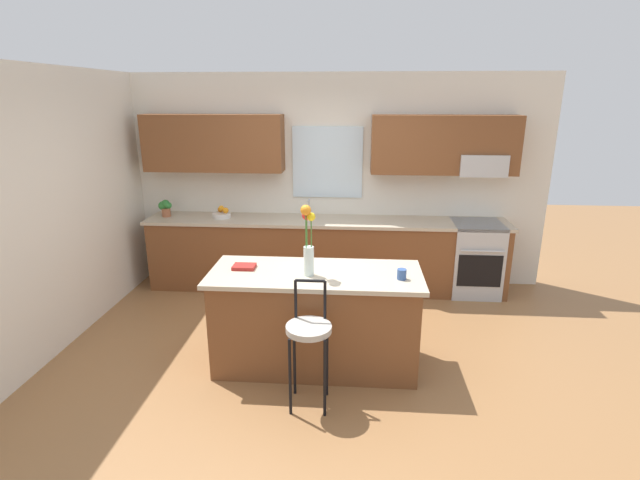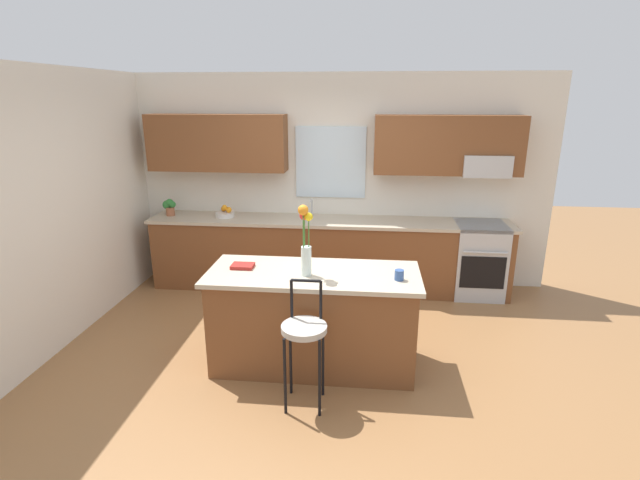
# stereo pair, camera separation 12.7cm
# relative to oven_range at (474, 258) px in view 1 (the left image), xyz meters

# --- Properties ---
(ground_plane) EXTENTS (14.00, 14.00, 0.00)m
(ground_plane) POSITION_rel_oven_range_xyz_m (-1.88, -1.68, -0.46)
(ground_plane) COLOR olive
(wall_left) EXTENTS (0.12, 4.60, 2.70)m
(wall_left) POSITION_rel_oven_range_xyz_m (-4.44, -1.38, 0.89)
(wall_left) COLOR silver
(wall_left) RESTS_ON ground
(back_wall_assembly) EXTENTS (5.60, 0.50, 2.70)m
(back_wall_assembly) POSITION_rel_oven_range_xyz_m (-1.84, 0.31, 1.05)
(back_wall_assembly) COLOR silver
(back_wall_assembly) RESTS_ON ground
(counter_run) EXTENTS (4.56, 0.64, 0.92)m
(counter_run) POSITION_rel_oven_range_xyz_m (-1.88, 0.02, 0.01)
(counter_run) COLOR brown
(counter_run) RESTS_ON ground
(sink_faucet) EXTENTS (0.02, 0.13, 0.23)m
(sink_faucet) POSITION_rel_oven_range_xyz_m (-2.11, 0.17, 0.60)
(sink_faucet) COLOR #B7BABC
(sink_faucet) RESTS_ON counter_run
(oven_range) EXTENTS (0.60, 0.64, 0.92)m
(oven_range) POSITION_rel_oven_range_xyz_m (0.00, 0.00, 0.00)
(oven_range) COLOR #B7BABC
(oven_range) RESTS_ON ground
(kitchen_island) EXTENTS (1.89, 0.79, 0.92)m
(kitchen_island) POSITION_rel_oven_range_xyz_m (-1.85, -1.84, 0.00)
(kitchen_island) COLOR brown
(kitchen_island) RESTS_ON ground
(bar_stool_near) EXTENTS (0.36, 0.36, 1.04)m
(bar_stool_near) POSITION_rel_oven_range_xyz_m (-1.85, -2.45, 0.18)
(bar_stool_near) COLOR black
(bar_stool_near) RESTS_ON ground
(flower_vase) EXTENTS (0.13, 0.14, 0.63)m
(flower_vase) POSITION_rel_oven_range_xyz_m (-1.91, -1.92, 0.78)
(flower_vase) COLOR silver
(flower_vase) RESTS_ON kitchen_island
(mug_ceramic) EXTENTS (0.08, 0.08, 0.09)m
(mug_ceramic) POSITION_rel_oven_range_xyz_m (-1.10, -1.95, 0.51)
(mug_ceramic) COLOR #33518C
(mug_ceramic) RESTS_ON kitchen_island
(cookbook) EXTENTS (0.20, 0.15, 0.03)m
(cookbook) POSITION_rel_oven_range_xyz_m (-2.50, -1.79, 0.48)
(cookbook) COLOR maroon
(cookbook) RESTS_ON kitchen_island
(fruit_bowl_oranges) EXTENTS (0.24, 0.24, 0.16)m
(fruit_bowl_oranges) POSITION_rel_oven_range_xyz_m (-3.21, 0.03, 0.51)
(fruit_bowl_oranges) COLOR silver
(fruit_bowl_oranges) RESTS_ON counter_run
(potted_plant_small) EXTENTS (0.18, 0.12, 0.22)m
(potted_plant_small) POSITION_rel_oven_range_xyz_m (-3.96, 0.03, 0.58)
(potted_plant_small) COLOR #9E5B3D
(potted_plant_small) RESTS_ON counter_run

